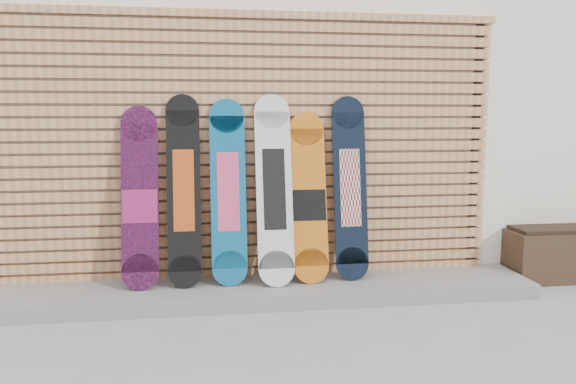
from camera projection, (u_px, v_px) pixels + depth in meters
The scene contains 11 objects.
ground at pixel (279, 329), 3.86m from camera, with size 80.00×80.00×0.00m, color gray.
building at pixel (283, 89), 7.12m from camera, with size 12.00×5.00×3.60m, color white.
concrete_step at pixel (250, 291), 4.50m from camera, with size 4.60×0.70×0.12m, color slate.
slat_wall at pixel (246, 146), 4.63m from camera, with size 4.26×0.08×2.29m.
planter_box at pixel (564, 253), 5.04m from camera, with size 1.06×0.44×0.48m.
snowboard_0 at pixel (140, 198), 4.38m from camera, with size 0.29×0.33×1.42m.
snowboard_1 at pixel (184, 190), 4.42m from camera, with size 0.26×0.32×1.51m.
snowboard_2 at pixel (228, 192), 4.48m from camera, with size 0.28×0.31×1.48m.
snowboard_3 at pixel (274, 189), 4.49m from camera, with size 0.29×0.39×1.52m.
snowboard_4 at pixel (309, 198), 4.56m from camera, with size 0.29×0.34×1.38m.
snowboard_5 at pixel (350, 188), 4.62m from camera, with size 0.27×0.30×1.50m.
Camera 1 is at (-0.46, -3.67, 1.46)m, focal length 35.00 mm.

